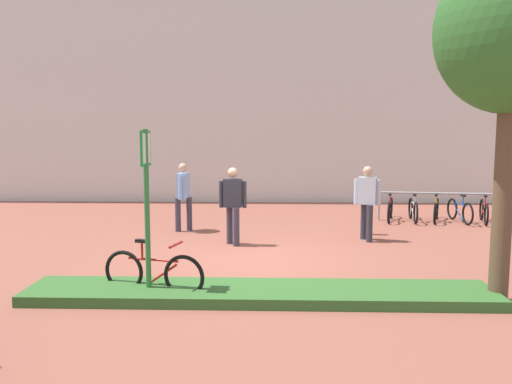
{
  "coord_description": "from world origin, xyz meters",
  "views": [
    {
      "loc": [
        0.39,
        -9.85,
        2.48
      ],
      "look_at": [
        0.03,
        1.3,
        1.18
      ],
      "focal_mm": 35.85,
      "sensor_mm": 36.0,
      "label": 1
    }
  ],
  "objects_px": {
    "person_shirt_blue": "(367,198)",
    "bike_rack_cluster": "(436,209)",
    "tree_sidewalk": "(512,33)",
    "bollard_steel": "(367,216)",
    "parking_sign_post": "(146,189)",
    "bike_at_sign": "(153,273)",
    "person_casual_tan": "(183,192)",
    "person_suited_navy": "(233,201)"
  },
  "relations": [
    {
      "from": "bollard_steel",
      "to": "person_shirt_blue",
      "type": "relative_size",
      "value": 0.52
    },
    {
      "from": "tree_sidewalk",
      "to": "parking_sign_post",
      "type": "relative_size",
      "value": 2.01
    },
    {
      "from": "bike_rack_cluster",
      "to": "person_suited_navy",
      "type": "height_order",
      "value": "person_suited_navy"
    },
    {
      "from": "bike_rack_cluster",
      "to": "person_shirt_blue",
      "type": "distance_m",
      "value": 3.61
    },
    {
      "from": "bollard_steel",
      "to": "person_suited_navy",
      "type": "distance_m",
      "value": 3.46
    },
    {
      "from": "bike_at_sign",
      "to": "parking_sign_post",
      "type": "bearing_deg",
      "value": -111.36
    },
    {
      "from": "bike_at_sign",
      "to": "bike_rack_cluster",
      "type": "bearing_deg",
      "value": 46.38
    },
    {
      "from": "bike_rack_cluster",
      "to": "person_shirt_blue",
      "type": "bearing_deg",
      "value": -132.84
    },
    {
      "from": "tree_sidewalk",
      "to": "person_suited_navy",
      "type": "height_order",
      "value": "tree_sidewalk"
    },
    {
      "from": "bike_at_sign",
      "to": "person_suited_navy",
      "type": "height_order",
      "value": "person_suited_navy"
    },
    {
      "from": "tree_sidewalk",
      "to": "person_suited_navy",
      "type": "bearing_deg",
      "value": 138.76
    },
    {
      "from": "person_shirt_blue",
      "to": "bollard_steel",
      "type": "bearing_deg",
      "value": 78.93
    },
    {
      "from": "person_suited_navy",
      "to": "bollard_steel",
      "type": "bearing_deg",
      "value": 21.56
    },
    {
      "from": "tree_sidewalk",
      "to": "person_shirt_blue",
      "type": "height_order",
      "value": "tree_sidewalk"
    },
    {
      "from": "tree_sidewalk",
      "to": "bike_rack_cluster",
      "type": "height_order",
      "value": "tree_sidewalk"
    },
    {
      "from": "person_suited_navy",
      "to": "person_casual_tan",
      "type": "height_order",
      "value": "same"
    },
    {
      "from": "parking_sign_post",
      "to": "person_shirt_blue",
      "type": "distance_m",
      "value": 5.88
    },
    {
      "from": "tree_sidewalk",
      "to": "bike_at_sign",
      "type": "height_order",
      "value": "tree_sidewalk"
    },
    {
      "from": "person_casual_tan",
      "to": "bollard_steel",
      "type": "bearing_deg",
      "value": -3.95
    },
    {
      "from": "bollard_steel",
      "to": "person_casual_tan",
      "type": "distance_m",
      "value": 4.59
    },
    {
      "from": "person_casual_tan",
      "to": "parking_sign_post",
      "type": "bearing_deg",
      "value": -85.84
    },
    {
      "from": "parking_sign_post",
      "to": "person_casual_tan",
      "type": "xyz_separation_m",
      "value": [
        -0.38,
        5.25,
        -0.67
      ]
    },
    {
      "from": "tree_sidewalk",
      "to": "bollard_steel",
      "type": "xyz_separation_m",
      "value": [
        -1.03,
        4.95,
        -3.4
      ]
    },
    {
      "from": "person_shirt_blue",
      "to": "tree_sidewalk",
      "type": "bearing_deg",
      "value": -74.66
    },
    {
      "from": "person_suited_navy",
      "to": "tree_sidewalk",
      "type": "bearing_deg",
      "value": -41.24
    },
    {
      "from": "bike_at_sign",
      "to": "person_casual_tan",
      "type": "xyz_separation_m",
      "value": [
        -0.43,
        5.13,
        0.63
      ]
    },
    {
      "from": "tree_sidewalk",
      "to": "person_suited_navy",
      "type": "relative_size",
      "value": 2.95
    },
    {
      "from": "tree_sidewalk",
      "to": "person_casual_tan",
      "type": "bearing_deg",
      "value": 136.68
    },
    {
      "from": "bike_at_sign",
      "to": "bike_rack_cluster",
      "type": "relative_size",
      "value": 0.51
    },
    {
      "from": "parking_sign_post",
      "to": "person_suited_navy",
      "type": "bearing_deg",
      "value": 74.94
    },
    {
      "from": "bike_at_sign",
      "to": "person_casual_tan",
      "type": "distance_m",
      "value": 5.19
    },
    {
      "from": "person_shirt_blue",
      "to": "person_suited_navy",
      "type": "bearing_deg",
      "value": -169.67
    },
    {
      "from": "tree_sidewalk",
      "to": "person_suited_navy",
      "type": "xyz_separation_m",
      "value": [
        -4.21,
        3.69,
        -2.87
      ]
    },
    {
      "from": "person_casual_tan",
      "to": "bike_rack_cluster",
      "type": "bearing_deg",
      "value": 13.09
    },
    {
      "from": "tree_sidewalk",
      "to": "person_shirt_blue",
      "type": "xyz_separation_m",
      "value": [
        -1.16,
        4.24,
        -2.87
      ]
    },
    {
      "from": "person_shirt_blue",
      "to": "parking_sign_post",
      "type": "bearing_deg",
      "value": -133.62
    },
    {
      "from": "tree_sidewalk",
      "to": "person_suited_navy",
      "type": "distance_m",
      "value": 6.29
    },
    {
      "from": "parking_sign_post",
      "to": "bollard_steel",
      "type": "relative_size",
      "value": 2.81
    },
    {
      "from": "bike_at_sign",
      "to": "bike_rack_cluster",
      "type": "height_order",
      "value": "bike_at_sign"
    },
    {
      "from": "bollard_steel",
      "to": "person_suited_navy",
      "type": "relative_size",
      "value": 0.52
    },
    {
      "from": "person_shirt_blue",
      "to": "bike_rack_cluster",
      "type": "bearing_deg",
      "value": 47.16
    },
    {
      "from": "bike_at_sign",
      "to": "bike_rack_cluster",
      "type": "xyz_separation_m",
      "value": [
        6.4,
        6.72,
        -0.0
      ]
    }
  ]
}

